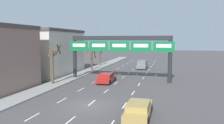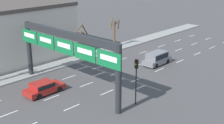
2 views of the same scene
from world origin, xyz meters
name	(u,v)px [view 1 (image 1 of 2)]	position (x,y,z in m)	size (l,w,h in m)	color
ground_plane	(88,106)	(0.00, 0.00, 0.00)	(220.00, 220.00, 0.00)	#474444
sidewalk_left	(16,99)	(-8.00, 0.00, 0.07)	(2.80, 110.00, 0.15)	gray
lane_dashes	(120,80)	(0.00, 13.50, 0.01)	(6.72, 67.00, 0.01)	white
sign_gantry	(120,47)	(0.00, 13.26, 5.15)	(15.96, 0.70, 6.78)	#232628
building_far	(38,52)	(-16.19, 16.49, 4.01)	(13.04, 13.68, 8.01)	beige
car_gold	(139,109)	(5.04, -1.95, 0.71)	(1.87, 4.88, 1.31)	#A88947
suv_grey	(142,64)	(1.72, 27.51, 0.98)	(1.92, 4.48, 1.76)	slate
car_red	(106,78)	(-1.48, 11.05, 0.73)	(1.96, 4.39, 1.35)	maroon
traffic_light_near_gantry	(170,52)	(7.34, 37.14, 3.17)	(0.30, 0.35, 4.42)	black
traffic_light_mid_block	(170,58)	(7.39, 15.89, 3.37)	(0.30, 0.35, 4.72)	black
tree_bare_closest	(53,63)	(-8.22, 7.99, 3.01)	(1.86, 2.08, 5.59)	brown
tree_bare_second	(100,54)	(-8.49, 29.87, 2.70)	(1.89, 1.88, 4.77)	brown
tree_bare_third	(92,57)	(-7.74, 22.11, 2.64)	(1.88, 1.61, 5.13)	brown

